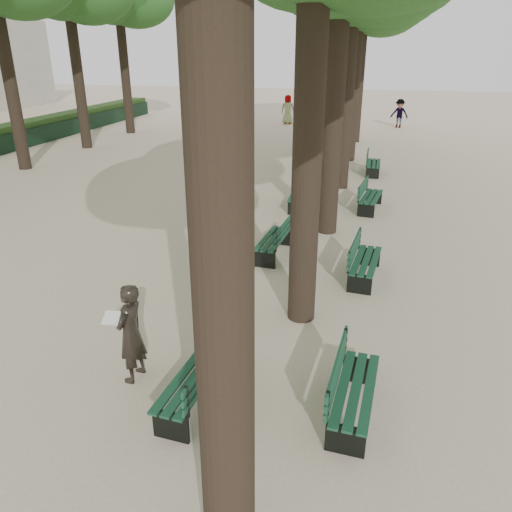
# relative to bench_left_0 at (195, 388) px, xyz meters

# --- Properties ---
(ground) EXTENTS (120.00, 120.00, 0.00)m
(ground) POSITION_rel_bench_left_0_xyz_m (-0.37, -0.12, -0.27)
(ground) COLOR beige
(ground) RESTS_ON ground
(bench_left_0) EXTENTS (0.72, 1.84, 0.92)m
(bench_left_0) POSITION_rel_bench_left_0_xyz_m (0.00, 0.00, 0.00)
(bench_left_0) COLOR black
(bench_left_0) RESTS_ON ground
(bench_left_1) EXTENTS (0.70, 1.84, 0.92)m
(bench_left_1) POSITION_rel_bench_left_0_xyz_m (0.00, 5.80, 0.00)
(bench_left_1) COLOR black
(bench_left_1) RESTS_ON ground
(bench_left_2) EXTENTS (0.64, 1.82, 0.92)m
(bench_left_2) POSITION_rel_bench_left_0_xyz_m (0.00, 9.95, 0.00)
(bench_left_2) COLOR black
(bench_left_2) RESTS_ON ground
(bench_left_3) EXTENTS (0.72, 1.84, 0.92)m
(bench_left_3) POSITION_rel_bench_left_0_xyz_m (0.00, 15.83, 0.00)
(bench_left_3) COLOR black
(bench_left_3) RESTS_ON ground
(bench_right_0) EXTENTS (0.70, 1.84, 0.92)m
(bench_right_0) POSITION_rel_bench_left_0_xyz_m (2.27, 0.27, 0.00)
(bench_right_0) COLOR black
(bench_right_0) RESTS_ON ground
(bench_right_1) EXTENTS (0.75, 1.85, 0.92)m
(bench_right_1) POSITION_rel_bench_left_0_xyz_m (2.27, 4.93, 0.00)
(bench_right_1) COLOR black
(bench_right_1) RESTS_ON ground
(bench_right_2) EXTENTS (0.81, 1.86, 0.92)m
(bench_right_2) POSITION_rel_bench_left_0_xyz_m (2.27, 10.23, 0.00)
(bench_right_2) COLOR black
(bench_right_2) RESTS_ON ground
(bench_right_3) EXTENTS (0.58, 1.80, 0.92)m
(bench_right_3) POSITION_rel_bench_left_0_xyz_m (2.27, 15.27, 0.00)
(bench_right_3) COLOR black
(bench_right_3) RESTS_ON ground
(man_with_map) EXTENTS (0.63, 0.68, 1.63)m
(man_with_map) POSITION_rel_bench_left_0_xyz_m (-1.15, 0.36, 0.54)
(man_with_map) COLOR black
(man_with_map) RESTS_ON ground
(pedestrian_d) EXTENTS (0.95, 0.43, 1.90)m
(pedestrian_d) POSITION_rel_bench_left_0_xyz_m (-3.67, 28.83, 0.68)
(pedestrian_d) COLOR #262628
(pedestrian_d) RESTS_ON ground
(pedestrian_b) EXTENTS (1.21, 0.66, 1.78)m
(pedestrian_b) POSITION_rel_bench_left_0_xyz_m (3.63, 28.83, 0.62)
(pedestrian_b) COLOR #262628
(pedestrian_b) RESTS_ON ground
(pedestrian_e) EXTENTS (1.56, 1.24, 1.78)m
(pedestrian_e) POSITION_rel_bench_left_0_xyz_m (-7.03, 20.46, 0.62)
(pedestrian_e) COLOR #262628
(pedestrian_e) RESTS_ON ground
(pedestrian_a) EXTENTS (0.79, 0.79, 1.63)m
(pedestrian_a) POSITION_rel_bench_left_0_xyz_m (-8.34, 23.77, 0.54)
(pedestrian_a) COLOR #262628
(pedestrian_a) RESTS_ON ground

